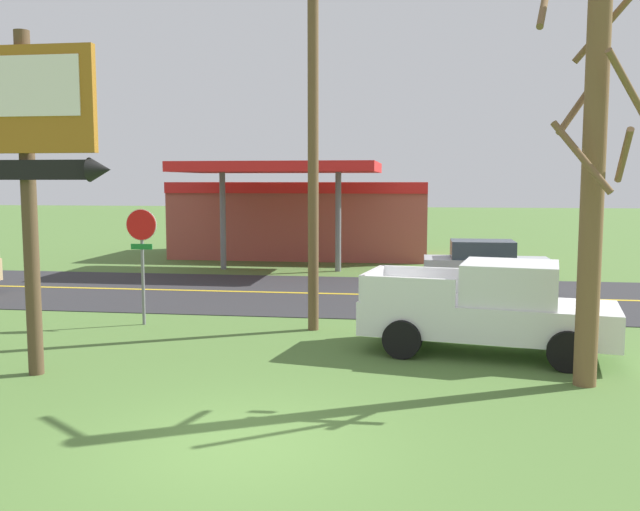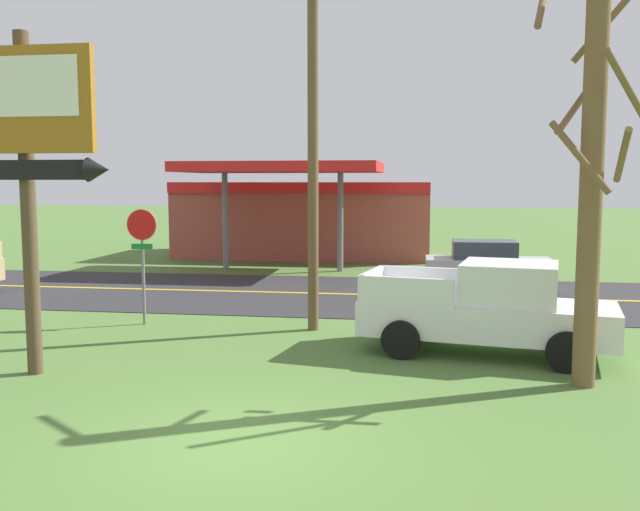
{
  "view_description": "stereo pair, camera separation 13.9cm",
  "coord_description": "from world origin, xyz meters",
  "px_view_note": "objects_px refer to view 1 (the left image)",
  "views": [
    {
      "loc": [
        2.41,
        -8.94,
        3.64
      ],
      "look_at": [
        0.0,
        8.0,
        1.8
      ],
      "focal_mm": 38.86,
      "sensor_mm": 36.0,
      "label": 1
    },
    {
      "loc": [
        2.55,
        -8.92,
        3.64
      ],
      "look_at": [
        0.0,
        8.0,
        1.8
      ],
      "focal_mm": 38.86,
      "sensor_mm": 36.0,
      "label": 2
    }
  ],
  "objects_px": {
    "pickup_white_parked_on_lawn": "(490,309)",
    "motel_sign": "(26,140)",
    "bare_tree": "(593,168)",
    "car_silver_near_lane": "(485,264)",
    "utility_pole": "(313,112)",
    "gas_station": "(303,216)",
    "stop_sign": "(142,246)"
  },
  "relations": [
    {
      "from": "pickup_white_parked_on_lawn",
      "to": "car_silver_near_lane",
      "type": "xyz_separation_m",
      "value": [
        0.75,
        9.2,
        -0.13
      ]
    },
    {
      "from": "car_silver_near_lane",
      "to": "gas_station",
      "type": "bearing_deg",
      "value": 129.94
    },
    {
      "from": "motel_sign",
      "to": "pickup_white_parked_on_lawn",
      "type": "bearing_deg",
      "value": 18.92
    },
    {
      "from": "bare_tree",
      "to": "car_silver_near_lane",
      "type": "height_order",
      "value": "bare_tree"
    },
    {
      "from": "motel_sign",
      "to": "car_silver_near_lane",
      "type": "xyz_separation_m",
      "value": [
        9.34,
        12.15,
        -3.55
      ]
    },
    {
      "from": "motel_sign",
      "to": "pickup_white_parked_on_lawn",
      "type": "height_order",
      "value": "motel_sign"
    },
    {
      "from": "utility_pole",
      "to": "gas_station",
      "type": "bearing_deg",
      "value": 100.39
    },
    {
      "from": "motel_sign",
      "to": "stop_sign",
      "type": "xyz_separation_m",
      "value": [
        0.16,
        4.76,
        -2.35
      ]
    },
    {
      "from": "gas_station",
      "to": "pickup_white_parked_on_lawn",
      "type": "distance_m",
      "value": 19.96
    },
    {
      "from": "pickup_white_parked_on_lawn",
      "to": "car_silver_near_lane",
      "type": "height_order",
      "value": "pickup_white_parked_on_lawn"
    },
    {
      "from": "utility_pole",
      "to": "bare_tree",
      "type": "distance_m",
      "value": 6.91
    },
    {
      "from": "motel_sign",
      "to": "stop_sign",
      "type": "height_order",
      "value": "motel_sign"
    },
    {
      "from": "pickup_white_parked_on_lawn",
      "to": "gas_station",
      "type": "bearing_deg",
      "value": 110.98
    },
    {
      "from": "gas_station",
      "to": "car_silver_near_lane",
      "type": "relative_size",
      "value": 2.86
    },
    {
      "from": "car_silver_near_lane",
      "to": "motel_sign",
      "type": "bearing_deg",
      "value": -127.56
    },
    {
      "from": "stop_sign",
      "to": "bare_tree",
      "type": "distance_m",
      "value": 10.79
    },
    {
      "from": "utility_pole",
      "to": "pickup_white_parked_on_lawn",
      "type": "xyz_separation_m",
      "value": [
        4.06,
        -1.82,
        -4.32
      ]
    },
    {
      "from": "stop_sign",
      "to": "gas_station",
      "type": "height_order",
      "value": "gas_station"
    },
    {
      "from": "utility_pole",
      "to": "pickup_white_parked_on_lawn",
      "type": "height_order",
      "value": "utility_pole"
    },
    {
      "from": "bare_tree",
      "to": "gas_station",
      "type": "distance_m",
      "value": 22.51
    },
    {
      "from": "gas_station",
      "to": "pickup_white_parked_on_lawn",
      "type": "relative_size",
      "value": 2.19
    },
    {
      "from": "utility_pole",
      "to": "gas_station",
      "type": "distance_m",
      "value": 17.4
    },
    {
      "from": "motel_sign",
      "to": "stop_sign",
      "type": "bearing_deg",
      "value": 88.04
    },
    {
      "from": "utility_pole",
      "to": "gas_station",
      "type": "xyz_separation_m",
      "value": [
        -3.08,
        16.8,
        -3.34
      ]
    },
    {
      "from": "motel_sign",
      "to": "bare_tree",
      "type": "xyz_separation_m",
      "value": [
        10.05,
        0.85,
        -0.52
      ]
    },
    {
      "from": "utility_pole",
      "to": "stop_sign",
      "type": "bearing_deg",
      "value": -179.97
    },
    {
      "from": "stop_sign",
      "to": "utility_pole",
      "type": "height_order",
      "value": "utility_pole"
    },
    {
      "from": "stop_sign",
      "to": "utility_pole",
      "type": "bearing_deg",
      "value": 0.03
    },
    {
      "from": "utility_pole",
      "to": "pickup_white_parked_on_lawn",
      "type": "bearing_deg",
      "value": -24.12
    },
    {
      "from": "stop_sign",
      "to": "gas_station",
      "type": "bearing_deg",
      "value": 85.59
    },
    {
      "from": "pickup_white_parked_on_lawn",
      "to": "motel_sign",
      "type": "bearing_deg",
      "value": -161.08
    },
    {
      "from": "motel_sign",
      "to": "bare_tree",
      "type": "height_order",
      "value": "bare_tree"
    }
  ]
}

